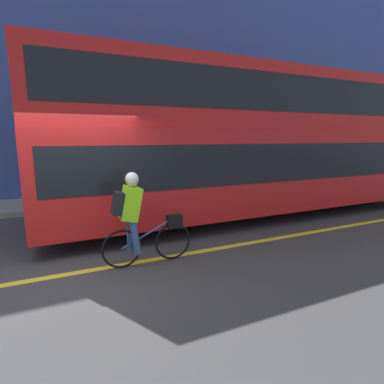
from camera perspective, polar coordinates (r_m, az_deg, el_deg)
The scene contains 6 objects.
ground_plane at distance 5.34m, azimuth -21.58°, elevation -13.79°, with size 80.00×80.00×0.00m, color #38383A.
road_center_line at distance 5.25m, azimuth -21.52°, elevation -14.17°, with size 50.00×0.14×0.01m, color yellow.
sidewalk_curb at distance 10.22m, azimuth -23.14°, elevation -2.00°, with size 60.00×1.98×0.15m.
building_facade at distance 11.42m, azimuth -25.04°, elevation 22.05°, with size 60.00×0.30×9.22m.
bus at distance 8.17m, azimuth 11.50°, elevation 9.98°, with size 10.62×2.51×3.74m.
cyclist_on_bike at distance 4.99m, azimuth -10.34°, elevation -4.49°, with size 1.54×0.32×1.58m.
Camera 1 is at (-0.12, -4.90, 2.12)m, focal length 28.00 mm.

